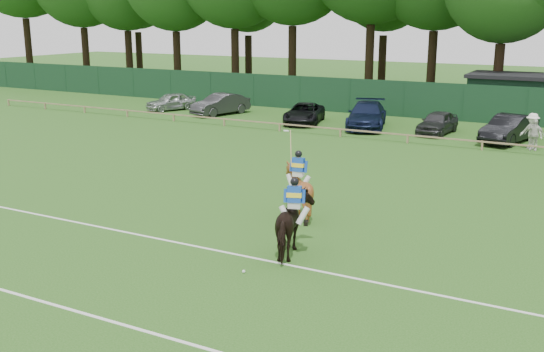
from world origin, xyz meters
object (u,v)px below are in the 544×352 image
Objects in this scene: spectator_mid at (534,135)px; suv_black at (304,113)px; horse_dark at (294,225)px; sedan_silver at (171,102)px; polo_ball at (244,271)px; sedan_navy at (367,115)px; estate_black at (509,129)px; spectator_left at (532,131)px; hatch_grey at (437,123)px; horse_chestnut at (298,192)px; utility_shed at (533,97)px; sedan_grey at (220,104)px.

suv_black is at bearing 176.67° from spectator_mid.
horse_dark is 1.31× the size of spectator_mid.
horse_dark is 19.96m from spectator_mid.
sedan_silver is 31.73m from polo_ball.
estate_black is at bearing -20.48° from sedan_navy.
estate_black is at bearing 155.66° from spectator_left.
suv_black is at bearing -167.80° from estate_black.
sedan_silver is 2.30× the size of spectator_mid.
estate_black reaches higher than sedan_silver.
suv_black is 14.27m from spectator_left.
suv_black is (11.30, -0.68, 0.00)m from sedan_silver.
polo_ball is at bearing -83.47° from hatch_grey.
horse_chestnut is 0.49× the size of sedan_silver.
suv_black is 1.01× the size of estate_black.
horse_dark reaches higher than sedan_silver.
estate_black is at bearing -16.96° from suv_black.
sedan_silver is 24.15m from estate_black.
spectator_mid is (5.88, 16.15, -0.11)m from horse_chestnut.
hatch_grey is 2.39× the size of spectator_mid.
spectator_mid reaches higher than suv_black.
suv_black is 14.47m from spectator_mid.
hatch_grey is (8.65, 0.32, 0.02)m from suv_black.
estate_black is (12.82, -0.49, 0.11)m from suv_black.
horse_dark reaches higher than spectator_mid.
spectator_left is at bearing -115.31° from horse_chestnut.
utility_shed is at bearing 67.69° from hatch_grey.
sedan_navy is 1.40× the size of hatch_grey.
sedan_grey is at bearing -168.75° from estate_black.
utility_shed reaches higher than spectator_mid.
utility_shed is (4.29, 8.31, 0.86)m from hatch_grey.
suv_black is at bearing -166.42° from spectator_left.
horse_dark is 22.62m from sedan_navy.
suv_black is (-8.42, 18.27, -0.29)m from horse_chestnut.
estate_black reaches higher than sedan_grey.
horse_dark is at bearing -83.48° from estate_black.
horse_chestnut reaches higher than sedan_navy.
suv_black is 12.83m from estate_black.
horse_chestnut is 0.40× the size of estate_black.
sedan_grey is at bearing -165.62° from spectator_left.
horse_dark is 2.15m from polo_ball.
horse_dark is at bearing -81.73° from hatch_grey.
suv_black is at bearing 20.40° from sedan_silver.
horse_dark is at bearing -90.66° from sedan_navy.
spectator_mid is 21.93m from polo_ball.
sedan_silver is 15.51m from sedan_navy.
spectator_left reaches higher than spectator_mid.
sedan_silver is at bearing 163.34° from sedan_navy.
spectator_mid reaches higher than sedan_navy.
sedan_grey is 0.96× the size of suv_black.
sedan_silver is at bearing -164.70° from spectator_left.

